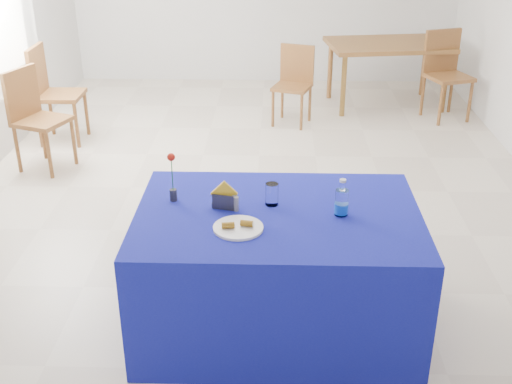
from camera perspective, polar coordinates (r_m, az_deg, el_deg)
floor at (r=5.63m, az=0.07°, el=0.25°), size 7.00×7.00×0.00m
plate at (r=3.42m, az=-1.59°, el=-3.20°), size 0.27×0.27×0.01m
drinking_glass at (r=3.65m, az=1.42°, el=-0.20°), size 0.08×0.08×0.13m
salt_shaker at (r=3.59m, az=-1.77°, el=-1.06°), size 0.03×0.03×0.08m
pepper_shaker at (r=3.61m, az=-1.88°, el=-0.89°), size 0.03×0.03×0.08m
blue_table at (r=3.78m, az=1.89°, el=-6.94°), size 1.60×1.10×0.76m
water_bottle at (r=3.56m, az=7.61°, el=-0.99°), size 0.08×0.08×0.21m
napkin_holder at (r=3.62m, az=-2.83°, el=-0.71°), size 0.15×0.08×0.17m
rose_vase at (r=3.69m, az=-7.44°, el=1.20°), size 0.05×0.05×0.30m
oak_table at (r=7.85m, az=11.66°, el=12.33°), size 1.50×1.08×0.76m
chair_bg_left at (r=7.16m, az=3.42°, el=10.00°), size 0.48×0.48×0.85m
chair_bg_right at (r=7.61m, az=16.46°, el=10.52°), size 0.56×0.56×0.98m
chair_win_a at (r=6.25m, az=-19.17°, el=6.73°), size 0.54×0.54×0.94m
chair_win_b at (r=6.87m, az=-17.81°, el=8.83°), size 0.44×0.44×0.98m
banana_pieces at (r=3.40m, az=-1.64°, el=-2.89°), size 0.17×0.07×0.03m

